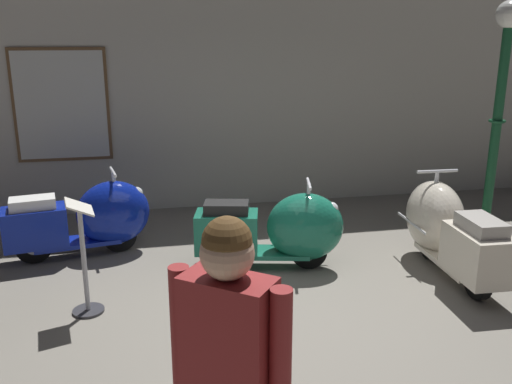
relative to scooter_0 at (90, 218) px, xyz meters
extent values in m
plane|color=slate|center=(1.77, -1.96, -0.43)|extent=(60.00, 60.00, 0.00)
cube|color=#ADA89E|center=(1.77, 1.68, 1.43)|extent=(18.00, 0.20, 3.73)
cube|color=brown|center=(-0.41, 1.57, 1.07)|extent=(1.22, 0.03, 1.48)
cube|color=#B2B2AD|center=(-0.41, 1.55, 1.07)|extent=(1.14, 0.01, 1.40)
cylinder|color=black|center=(0.30, 0.05, -0.24)|extent=(0.39, 0.14, 0.38)
cylinder|color=silver|center=(0.30, 0.05, -0.24)|extent=(0.19, 0.12, 0.17)
cylinder|color=black|center=(-0.60, -0.11, -0.24)|extent=(0.39, 0.14, 0.38)
cylinder|color=silver|center=(-0.60, -0.11, -0.24)|extent=(0.19, 0.12, 0.17)
cube|color=navy|center=(-0.15, -0.03, -0.26)|extent=(0.96, 0.50, 0.05)
ellipsoid|color=navy|center=(0.25, 0.04, 0.03)|extent=(0.88, 0.63, 0.73)
cube|color=navy|center=(-0.57, -0.10, -0.03)|extent=(0.71, 0.49, 0.42)
cube|color=silver|center=(-0.57, -0.10, 0.24)|extent=(0.50, 0.35, 0.12)
sphere|color=silver|center=(0.51, 0.09, 0.23)|extent=(0.14, 0.14, 0.14)
cylinder|color=silver|center=(0.28, 0.05, 0.37)|extent=(0.04, 0.04, 0.27)
cylinder|color=silver|center=(0.28, 0.05, 0.50)|extent=(0.10, 0.42, 0.03)
cube|color=silver|center=(0.21, 0.28, -0.02)|extent=(0.64, 0.12, 0.02)
cylinder|color=black|center=(2.28, -0.84, -0.24)|extent=(0.39, 0.16, 0.38)
cylinder|color=silver|center=(2.28, -0.84, -0.24)|extent=(0.19, 0.13, 0.17)
cylinder|color=black|center=(1.39, -0.64, -0.24)|extent=(0.39, 0.16, 0.38)
cylinder|color=silver|center=(1.39, -0.64, -0.24)|extent=(0.19, 0.13, 0.17)
cube|color=#196B51|center=(1.84, -0.74, -0.26)|extent=(0.96, 0.53, 0.05)
ellipsoid|color=#196B51|center=(2.23, -0.83, 0.03)|extent=(0.89, 0.66, 0.72)
cube|color=#196B51|center=(1.43, -0.65, -0.03)|extent=(0.72, 0.51, 0.42)
cube|color=black|center=(1.43, -0.65, 0.23)|extent=(0.50, 0.36, 0.11)
sphere|color=silver|center=(2.49, -0.89, 0.23)|extent=(0.14, 0.14, 0.14)
cylinder|color=silver|center=(2.26, -0.84, 0.36)|extent=(0.04, 0.04, 0.27)
cylinder|color=silver|center=(2.26, -0.84, 0.49)|extent=(0.12, 0.42, 0.03)
cube|color=silver|center=(2.28, -0.59, -0.02)|extent=(0.63, 0.15, 0.02)
cylinder|color=black|center=(3.66, -0.85, -0.23)|extent=(0.10, 0.41, 0.41)
cylinder|color=silver|center=(3.66, -0.85, -0.23)|extent=(0.11, 0.19, 0.18)
cylinder|color=black|center=(3.62, -1.83, -0.23)|extent=(0.10, 0.41, 0.41)
cylinder|color=silver|center=(3.62, -1.83, -0.23)|extent=(0.11, 0.19, 0.18)
cube|color=beige|center=(3.64, -1.34, -0.25)|extent=(0.41, 0.99, 0.05)
ellipsoid|color=beige|center=(3.66, -0.90, 0.06)|extent=(0.57, 0.89, 0.78)
cube|color=beige|center=(3.62, -1.79, 0.00)|extent=(0.44, 0.72, 0.45)
cube|color=gray|center=(3.62, -1.79, 0.28)|extent=(0.31, 0.51, 0.12)
sphere|color=silver|center=(3.68, -0.62, 0.28)|extent=(0.15, 0.15, 0.15)
cylinder|color=silver|center=(3.66, -0.87, 0.42)|extent=(0.05, 0.05, 0.29)
cylinder|color=silver|center=(3.66, -0.87, 0.57)|extent=(0.45, 0.05, 0.03)
cube|color=silver|center=(3.40, -0.89, 0.01)|extent=(0.04, 0.69, 0.02)
cylinder|color=#144728|center=(4.62, -0.43, -0.34)|extent=(0.28, 0.28, 0.18)
cylinder|color=#144728|center=(4.62, -0.43, 0.89)|extent=(0.11, 0.11, 2.29)
torus|color=#144728|center=(4.62, -0.43, 1.01)|extent=(0.19, 0.19, 0.04)
sphere|color=white|center=(4.62, -0.43, 2.17)|extent=(0.30, 0.30, 0.30)
cube|color=maroon|center=(0.94, -4.00, 0.71)|extent=(0.43, 0.40, 0.60)
cylinder|color=maroon|center=(1.13, -4.15, 0.70)|extent=(0.09, 0.09, 0.62)
cylinder|color=maroon|center=(0.75, -3.85, 0.70)|extent=(0.09, 0.09, 0.62)
sphere|color=tan|center=(0.94, -4.00, 1.11)|extent=(0.23, 0.23, 0.23)
sphere|color=brown|center=(0.94, -4.00, 1.16)|extent=(0.21, 0.21, 0.21)
cylinder|color=#333338|center=(0.06, -1.38, -0.42)|extent=(0.28, 0.28, 0.02)
cylinder|color=#A5A5AD|center=(0.06, -1.38, 0.06)|extent=(0.04, 0.04, 0.94)
cube|color=silver|center=(0.06, -1.38, 0.55)|extent=(0.28, 0.35, 0.12)
camera|label=1|loc=(0.65, -6.05, 1.96)|focal=38.67mm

